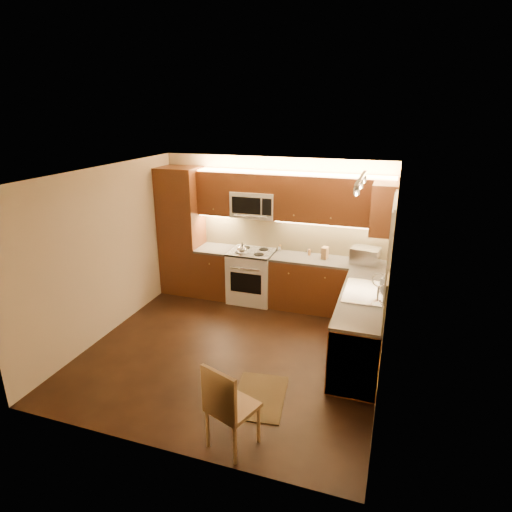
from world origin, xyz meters
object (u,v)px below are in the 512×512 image
(stove, at_px, (252,276))
(soap_bottle, at_px, (384,280))
(toaster_oven, at_px, (365,256))
(knife_block, at_px, (325,253))
(sink, at_px, (365,287))
(dining_chair, at_px, (233,405))
(microwave, at_px, (254,204))
(kettle, at_px, (242,248))

(stove, relative_size, soap_bottle, 4.74)
(soap_bottle, bearing_deg, toaster_oven, 126.13)
(toaster_oven, bearing_deg, knife_block, -172.20)
(sink, distance_m, dining_chair, 2.53)
(dining_chair, bearing_deg, toaster_oven, 94.46)
(microwave, relative_size, toaster_oven, 1.75)
(stove, xyz_separation_m, sink, (2.00, -1.12, 0.52))
(stove, height_order, sink, sink)
(sink, height_order, toaster_oven, toaster_oven)
(toaster_oven, xyz_separation_m, dining_chair, (-0.95, -3.42, -0.55))
(knife_block, relative_size, soap_bottle, 1.01)
(toaster_oven, bearing_deg, sink, -75.00)
(knife_block, distance_m, dining_chair, 3.50)
(kettle, distance_m, toaster_oven, 2.03)
(microwave, distance_m, toaster_oven, 2.03)
(toaster_oven, xyz_separation_m, knife_block, (-0.66, 0.03, -0.03))
(stove, bearing_deg, soap_bottle, -20.87)
(sink, height_order, knife_block, knife_block)
(microwave, relative_size, sink, 0.88)
(toaster_oven, bearing_deg, kettle, -162.72)
(kettle, bearing_deg, dining_chair, -95.67)
(knife_block, bearing_deg, sink, -50.49)
(sink, xyz_separation_m, kettle, (-2.10, 0.93, 0.05))
(stove, distance_m, microwave, 1.27)
(sink, height_order, kettle, kettle)
(stove, height_order, soap_bottle, soap_bottle)
(kettle, height_order, dining_chair, kettle)
(toaster_oven, relative_size, dining_chair, 0.45)
(kettle, distance_m, soap_bottle, 2.44)
(soap_bottle, bearing_deg, stove, 174.87)
(microwave, height_order, sink, microwave)
(microwave, bearing_deg, soap_bottle, -23.82)
(sink, relative_size, toaster_oven, 1.98)
(stove, distance_m, toaster_oven, 1.99)
(stove, xyz_separation_m, microwave, (0.00, 0.14, 1.26))
(sink, bearing_deg, toaster_oven, 94.61)
(microwave, height_order, knife_block, microwave)
(dining_chair, bearing_deg, kettle, 128.43)
(microwave, relative_size, kettle, 3.67)
(knife_block, distance_m, soap_bottle, 1.36)
(toaster_oven, bearing_deg, dining_chair, -95.08)
(stove, bearing_deg, knife_block, 3.46)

